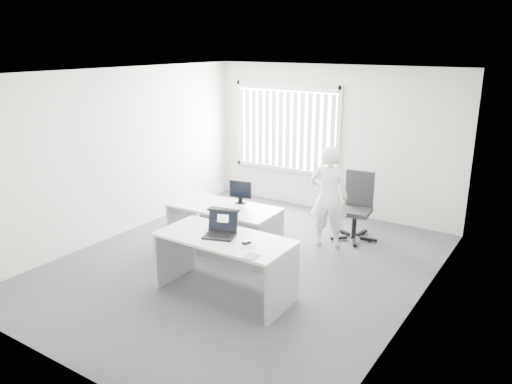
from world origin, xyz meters
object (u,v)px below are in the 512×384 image
Objects in this scene: desk_far at (224,220)px; office_chair at (355,218)px; desk_near at (225,253)px; laptop at (219,226)px; monitor at (240,192)px; person at (329,197)px.

office_chair reaches higher than desk_far.
desk_near is 1.03× the size of desk_far.
monitor is at bearing 95.63° from laptop.
laptop reaches higher than desk_near.
desk_far is 0.49m from monitor.
desk_near is 4.91× the size of monitor.
person reaches higher than desk_near.
desk_near is 4.56× the size of laptop.
person is 4.26× the size of laptop.
desk_near is at bearing 14.72° from laptop.
person is 2.32m from laptop.
office_chair is 2.96m from laptop.
laptop is at bearing -57.92° from desk_far.
person is at bearing 27.93° from monitor.
desk_far is at bearing 27.20° from person.
office_chair is at bearing 47.06° from desk_far.
desk_near is at bearing 62.90° from person.
office_chair is 2.06m from monitor.
laptop is (-0.45, -2.27, 0.13)m from person.
person is (1.20, 1.17, 0.27)m from desk_far.
person reaches higher than laptop.
desk_near is 0.38m from laptop.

